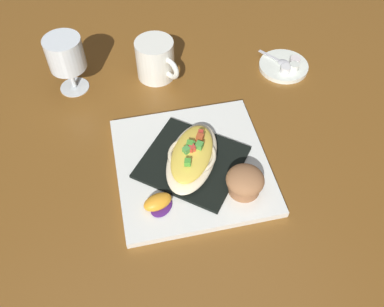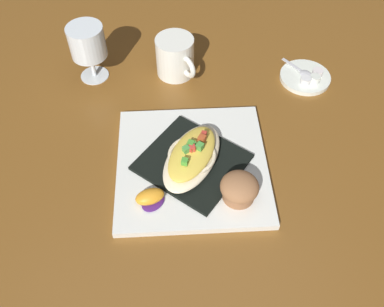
{
  "view_description": "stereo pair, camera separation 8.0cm",
  "coord_description": "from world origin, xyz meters",
  "px_view_note": "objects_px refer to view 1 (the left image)",
  "views": [
    {
      "loc": [
        0.2,
        0.45,
        0.67
      ],
      "look_at": [
        0.0,
        0.0,
        0.05
      ],
      "focal_mm": 39.27,
      "sensor_mm": 36.0,
      "label": 1
    },
    {
      "loc": [
        0.12,
        0.48,
        0.67
      ],
      "look_at": [
        0.0,
        0.0,
        0.05
      ],
      "focal_mm": 39.27,
      "sensor_mm": 36.0,
      "label": 2
    }
  ],
  "objects_px": {
    "coffee_mug": "(156,61)",
    "creamer_saucer": "(283,66)",
    "gratin_dish": "(192,156)",
    "creamer_cup_2": "(295,61)",
    "square_plate": "(192,165)",
    "spoon": "(282,62)",
    "stemmed_glass": "(66,56)",
    "creamer_cup_1": "(294,67)",
    "muffin": "(245,182)",
    "creamer_cup_0": "(286,69)",
    "orange_garnish": "(158,203)"
  },
  "relations": [
    {
      "from": "stemmed_glass",
      "to": "creamer_cup_0",
      "type": "height_order",
      "value": "stemmed_glass"
    },
    {
      "from": "muffin",
      "to": "orange_garnish",
      "type": "xyz_separation_m",
      "value": [
        0.16,
        -0.03,
        -0.02
      ]
    },
    {
      "from": "gratin_dish",
      "to": "stemmed_glass",
      "type": "bearing_deg",
      "value": -64.03
    },
    {
      "from": "coffee_mug",
      "to": "creamer_cup_0",
      "type": "relative_size",
      "value": 4.91
    },
    {
      "from": "gratin_dish",
      "to": "coffee_mug",
      "type": "height_order",
      "value": "coffee_mug"
    },
    {
      "from": "coffee_mug",
      "to": "creamer_cup_0",
      "type": "bearing_deg",
      "value": 156.09
    },
    {
      "from": "gratin_dish",
      "to": "creamer_cup_1",
      "type": "bearing_deg",
      "value": -154.24
    },
    {
      "from": "creamer_saucer",
      "to": "creamer_cup_2",
      "type": "distance_m",
      "value": 0.03
    },
    {
      "from": "orange_garnish",
      "to": "stemmed_glass",
      "type": "height_order",
      "value": "stemmed_glass"
    },
    {
      "from": "square_plate",
      "to": "coffee_mug",
      "type": "bearing_deg",
      "value": -96.77
    },
    {
      "from": "spoon",
      "to": "gratin_dish",
      "type": "bearing_deg",
      "value": 30.71
    },
    {
      "from": "gratin_dish",
      "to": "stemmed_glass",
      "type": "height_order",
      "value": "stemmed_glass"
    },
    {
      "from": "muffin",
      "to": "orange_garnish",
      "type": "height_order",
      "value": "muffin"
    },
    {
      "from": "spoon",
      "to": "creamer_saucer",
      "type": "bearing_deg",
      "value": 115.54
    },
    {
      "from": "orange_garnish",
      "to": "creamer_cup_2",
      "type": "bearing_deg",
      "value": -151.17
    },
    {
      "from": "gratin_dish",
      "to": "creamer_cup_2",
      "type": "distance_m",
      "value": 0.39
    },
    {
      "from": "gratin_dish",
      "to": "muffin",
      "type": "height_order",
      "value": "gratin_dish"
    },
    {
      "from": "creamer_cup_0",
      "to": "creamer_saucer",
      "type": "bearing_deg",
      "value": -116.03
    },
    {
      "from": "gratin_dish",
      "to": "muffin",
      "type": "distance_m",
      "value": 0.11
    },
    {
      "from": "gratin_dish",
      "to": "creamer_cup_0",
      "type": "relative_size",
      "value": 8.07
    },
    {
      "from": "gratin_dish",
      "to": "coffee_mug",
      "type": "relative_size",
      "value": 1.65
    },
    {
      "from": "square_plate",
      "to": "creamer_cup_0",
      "type": "distance_m",
      "value": 0.35
    },
    {
      "from": "gratin_dish",
      "to": "spoon",
      "type": "height_order",
      "value": "gratin_dish"
    },
    {
      "from": "square_plate",
      "to": "muffin",
      "type": "bearing_deg",
      "value": 123.64
    },
    {
      "from": "muffin",
      "to": "coffee_mug",
      "type": "xyz_separation_m",
      "value": [
        0.03,
        -0.38,
        0.0
      ]
    },
    {
      "from": "muffin",
      "to": "coffee_mug",
      "type": "height_order",
      "value": "coffee_mug"
    },
    {
      "from": "muffin",
      "to": "stemmed_glass",
      "type": "bearing_deg",
      "value": -62.19
    },
    {
      "from": "muffin",
      "to": "spoon",
      "type": "bearing_deg",
      "value": -132.04
    },
    {
      "from": "coffee_mug",
      "to": "square_plate",
      "type": "bearing_deg",
      "value": 83.23
    },
    {
      "from": "muffin",
      "to": "orange_garnish",
      "type": "distance_m",
      "value": 0.16
    },
    {
      "from": "square_plate",
      "to": "creamer_cup_0",
      "type": "height_order",
      "value": "creamer_cup_0"
    },
    {
      "from": "muffin",
      "to": "creamer_saucer",
      "type": "relative_size",
      "value": 0.6
    },
    {
      "from": "gratin_dish",
      "to": "coffee_mug",
      "type": "bearing_deg",
      "value": -96.75
    },
    {
      "from": "creamer_cup_2",
      "to": "creamer_cup_1",
      "type": "bearing_deg",
      "value": 51.32
    },
    {
      "from": "orange_garnish",
      "to": "creamer_saucer",
      "type": "bearing_deg",
      "value": -149.09
    },
    {
      "from": "coffee_mug",
      "to": "stemmed_glass",
      "type": "distance_m",
      "value": 0.2
    },
    {
      "from": "creamer_cup_0",
      "to": "creamer_cup_1",
      "type": "xyz_separation_m",
      "value": [
        -0.02,
        0.0,
        0.0
      ]
    },
    {
      "from": "coffee_mug",
      "to": "creamer_saucer",
      "type": "height_order",
      "value": "coffee_mug"
    },
    {
      "from": "spoon",
      "to": "stemmed_glass",
      "type": "bearing_deg",
      "value": -15.31
    },
    {
      "from": "creamer_saucer",
      "to": "spoon",
      "type": "bearing_deg",
      "value": -64.46
    },
    {
      "from": "stemmed_glass",
      "to": "creamer_cup_2",
      "type": "xyz_separation_m",
      "value": [
        -0.51,
        0.14,
        -0.07
      ]
    },
    {
      "from": "square_plate",
      "to": "spoon",
      "type": "distance_m",
      "value": 0.37
    },
    {
      "from": "gratin_dish",
      "to": "orange_garnish",
      "type": "xyz_separation_m",
      "value": [
        0.09,
        0.06,
        -0.01
      ]
    },
    {
      "from": "creamer_saucer",
      "to": "gratin_dish",
      "type": "bearing_deg",
      "value": 29.85
    },
    {
      "from": "square_plate",
      "to": "creamer_cup_2",
      "type": "height_order",
      "value": "creamer_cup_2"
    },
    {
      "from": "muffin",
      "to": "creamer_cup_0",
      "type": "distance_m",
      "value": 0.36
    },
    {
      "from": "orange_garnish",
      "to": "spoon",
      "type": "relative_size",
      "value": 0.71
    },
    {
      "from": "coffee_mug",
      "to": "creamer_saucer",
      "type": "xyz_separation_m",
      "value": [
        -0.29,
        0.1,
        -0.04
      ]
    },
    {
      "from": "square_plate",
      "to": "gratin_dish",
      "type": "bearing_deg",
      "value": -148.5
    },
    {
      "from": "creamer_saucer",
      "to": "creamer_cup_2",
      "type": "relative_size",
      "value": 4.92
    }
  ]
}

